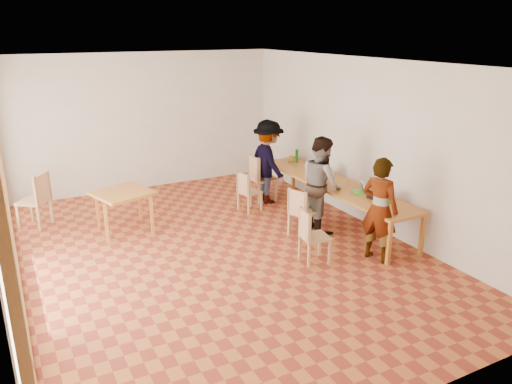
% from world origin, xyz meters
% --- Properties ---
extents(ground, '(8.00, 8.00, 0.00)m').
position_xyz_m(ground, '(0.00, 0.00, 0.00)').
color(ground, '#A85528').
rests_on(ground, ground).
extents(wall_back, '(6.00, 0.10, 3.00)m').
position_xyz_m(wall_back, '(0.00, 4.00, 1.50)').
color(wall_back, beige).
rests_on(wall_back, ground).
extents(wall_front, '(6.00, 0.10, 3.00)m').
position_xyz_m(wall_front, '(0.00, -4.00, 1.50)').
color(wall_front, beige).
rests_on(wall_front, ground).
extents(wall_right, '(0.10, 8.00, 3.00)m').
position_xyz_m(wall_right, '(3.00, 0.00, 1.50)').
color(wall_right, beige).
rests_on(wall_right, ground).
extents(window_wall, '(0.10, 8.00, 3.00)m').
position_xyz_m(window_wall, '(-2.96, 0.00, 1.50)').
color(window_wall, white).
rests_on(window_wall, ground).
extents(ceiling, '(6.00, 8.00, 0.04)m').
position_xyz_m(ceiling, '(0.00, 0.00, 3.02)').
color(ceiling, white).
rests_on(ceiling, wall_back).
extents(communal_table, '(0.80, 4.00, 0.75)m').
position_xyz_m(communal_table, '(2.50, 0.32, 0.70)').
color(communal_table, '#B77228').
rests_on(communal_table, ground).
extents(side_table, '(0.90, 0.90, 0.75)m').
position_xyz_m(side_table, '(-1.11, 1.58, 0.67)').
color(side_table, '#B77228').
rests_on(side_table, ground).
extents(chair_near, '(0.46, 0.46, 0.46)m').
position_xyz_m(chair_near, '(1.13, -0.98, 0.53)').
color(chair_near, tan).
rests_on(chair_near, ground).
extents(chair_mid, '(0.52, 0.52, 0.46)m').
position_xyz_m(chair_mid, '(1.55, -0.05, 0.53)').
color(chair_mid, tan).
rests_on(chair_mid, ground).
extents(chair_far, '(0.45, 0.45, 0.43)m').
position_xyz_m(chair_far, '(1.28, 1.49, 0.50)').
color(chair_far, tan).
rests_on(chair_far, ground).
extents(chair_empty, '(0.46, 0.46, 0.52)m').
position_xyz_m(chair_empty, '(1.79, 1.95, 0.60)').
color(chair_empty, tan).
rests_on(chair_empty, ground).
extents(chair_spare, '(0.66, 0.66, 0.54)m').
position_xyz_m(chair_spare, '(-2.41, 2.53, 0.62)').
color(chair_spare, tan).
rests_on(chair_spare, ground).
extents(person_near, '(0.58, 0.70, 1.66)m').
position_xyz_m(person_near, '(2.13, -1.38, 0.83)').
color(person_near, gray).
rests_on(person_near, ground).
extents(person_mid, '(0.79, 0.93, 1.71)m').
position_xyz_m(person_mid, '(2.05, 0.07, 0.86)').
color(person_mid, gray).
rests_on(person_mid, ground).
extents(person_far, '(0.68, 1.14, 1.73)m').
position_xyz_m(person_far, '(1.94, 1.80, 0.87)').
color(person_far, gray).
rests_on(person_far, ground).
extents(laptop_near, '(0.21, 0.24, 0.20)m').
position_xyz_m(laptop_near, '(2.64, -0.97, 0.81)').
color(laptop_near, green).
rests_on(laptop_near, communal_table).
extents(laptop_mid, '(0.29, 0.30, 0.20)m').
position_xyz_m(laptop_mid, '(2.56, -0.40, 0.81)').
color(laptop_mid, green).
rests_on(laptop_mid, communal_table).
extents(laptop_far, '(0.23, 0.27, 0.23)m').
position_xyz_m(laptop_far, '(2.63, 0.69, 0.81)').
color(laptop_far, green).
rests_on(laptop_far, communal_table).
extents(yellow_mug, '(0.17, 0.17, 0.11)m').
position_xyz_m(yellow_mug, '(2.62, 2.00, 0.80)').
color(yellow_mug, gold).
rests_on(yellow_mug, communal_table).
extents(green_bottle, '(0.07, 0.07, 0.28)m').
position_xyz_m(green_bottle, '(2.67, 1.87, 0.89)').
color(green_bottle, '#106516').
rests_on(green_bottle, communal_table).
extents(clear_glass, '(0.07, 0.07, 0.09)m').
position_xyz_m(clear_glass, '(2.17, -1.42, 0.80)').
color(clear_glass, silver).
rests_on(clear_glass, communal_table).
extents(condiment_cup, '(0.08, 0.08, 0.06)m').
position_xyz_m(condiment_cup, '(2.66, 0.98, 0.78)').
color(condiment_cup, white).
rests_on(condiment_cup, communal_table).
extents(pink_phone, '(0.05, 0.10, 0.01)m').
position_xyz_m(pink_phone, '(2.81, 1.07, 0.76)').
color(pink_phone, '#C33374').
rests_on(pink_phone, communal_table).
extents(black_pouch, '(0.16, 0.26, 0.09)m').
position_xyz_m(black_pouch, '(2.56, -0.78, 0.80)').
color(black_pouch, black).
rests_on(black_pouch, communal_table).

